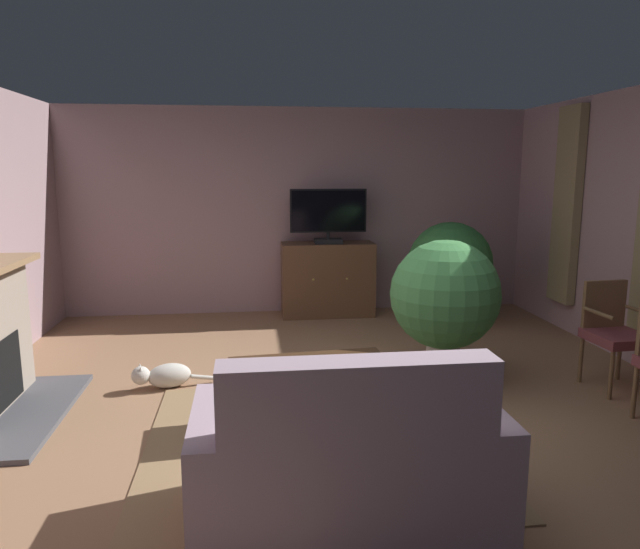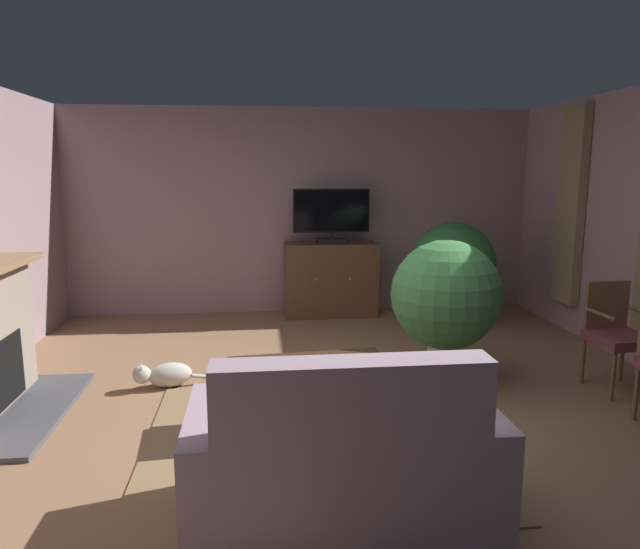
# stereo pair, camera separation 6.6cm
# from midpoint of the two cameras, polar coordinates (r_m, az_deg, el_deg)

# --- Properties ---
(ground_plane) EXTENTS (6.54, 7.15, 0.04)m
(ground_plane) POSITION_cam_midpoint_polar(r_m,az_deg,el_deg) (4.68, 1.26, -13.24)
(ground_plane) COLOR #936B4C
(wall_back) EXTENTS (6.54, 0.10, 2.61)m
(wall_back) POSITION_cam_midpoint_polar(r_m,az_deg,el_deg) (7.61, -2.33, 6.18)
(wall_back) COLOR gray
(wall_back) RESTS_ON ground_plane
(curtain_panel_far) EXTENTS (0.10, 0.44, 2.19)m
(curtain_panel_far) POSITION_cam_midpoint_polar(r_m,az_deg,el_deg) (7.16, 22.69, 6.20)
(curtain_panel_far) COLOR #8E7F56
(rug_central) EXTENTS (2.23, 2.18, 0.01)m
(rug_central) POSITION_cam_midpoint_polar(r_m,az_deg,el_deg) (4.15, -1.26, -16.02)
(rug_central) COLOR #8E704C
(rug_central) RESTS_ON ground_plane
(tv_cabinet) EXTENTS (1.16, 0.48, 0.93)m
(tv_cabinet) POSITION_cam_midpoint_polar(r_m,az_deg,el_deg) (7.41, 0.49, -0.64)
(tv_cabinet) COLOR #402A1C
(tv_cabinet) RESTS_ON ground_plane
(television) EXTENTS (0.95, 0.20, 0.67)m
(television) POSITION_cam_midpoint_polar(r_m,az_deg,el_deg) (7.25, 0.56, 5.87)
(television) COLOR black
(television) RESTS_ON tv_cabinet
(coffee_table) EXTENTS (1.19, 0.61, 0.47)m
(coffee_table) POSITION_cam_midpoint_polar(r_m,az_deg,el_deg) (4.27, -1.40, -9.26)
(coffee_table) COLOR #422B19
(coffee_table) RESTS_ON ground_plane
(tv_remote) EXTENTS (0.17, 0.06, 0.02)m
(tv_remote) POSITION_cam_midpoint_polar(r_m,az_deg,el_deg) (4.31, 0.22, -8.12)
(tv_remote) COLOR black
(tv_remote) RESTS_ON coffee_table
(folded_newspaper) EXTENTS (0.32, 0.25, 0.01)m
(folded_newspaper) POSITION_cam_midpoint_polar(r_m,az_deg,el_deg) (4.24, -3.79, -8.59)
(folded_newspaper) COLOR silver
(folded_newspaper) RESTS_ON coffee_table
(sofa_floral) EXTENTS (1.60, 0.86, 0.99)m
(sofa_floral) POSITION_cam_midpoint_polar(r_m,az_deg,el_deg) (3.19, 2.19, -18.16)
(sofa_floral) COLOR #AD93A3
(sofa_floral) RESTS_ON ground_plane
(side_chair_nearest_door) EXTENTS (0.46, 0.48, 0.90)m
(side_chair_nearest_door) POSITION_cam_midpoint_polar(r_m,az_deg,el_deg) (5.54, 26.42, -4.91)
(side_chair_nearest_door) COLOR brown
(side_chair_nearest_door) RESTS_ON ground_plane
(potted_plant_tall_palm_by_window) EXTENTS (0.98, 0.98, 1.24)m
(potted_plant_tall_palm_by_window) POSITION_cam_midpoint_polar(r_m,az_deg,el_deg) (6.96, 12.28, 0.83)
(potted_plant_tall_palm_by_window) COLOR #3D4C5B
(potted_plant_tall_palm_by_window) RESTS_ON ground_plane
(potted_plant_on_hearth_side) EXTENTS (0.95, 0.95, 1.25)m
(potted_plant_on_hearth_side) POSITION_cam_midpoint_polar(r_m,az_deg,el_deg) (5.16, 11.72, -2.13)
(potted_plant_on_hearth_side) COLOR beige
(potted_plant_on_hearth_side) RESTS_ON ground_plane
(cat) EXTENTS (0.70, 0.29, 0.23)m
(cat) POSITION_cam_midpoint_polar(r_m,az_deg,el_deg) (5.23, -15.28, -9.47)
(cat) COLOR beige
(cat) RESTS_ON ground_plane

